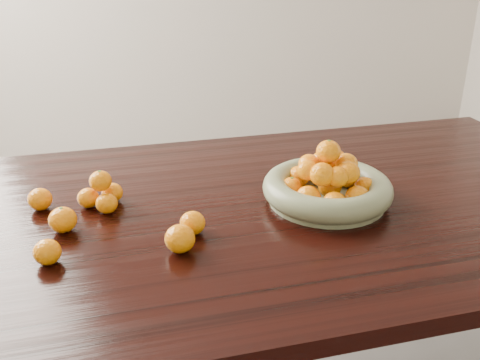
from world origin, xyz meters
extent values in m
cube|color=black|center=(0.00, 0.00, 0.73)|extent=(2.00, 1.00, 0.04)
cube|color=black|center=(0.93, 0.43, 0.35)|extent=(0.08, 0.08, 0.71)
cylinder|color=#6F7455|center=(0.20, -0.03, 0.76)|extent=(0.29, 0.29, 0.01)
torus|color=#6F7455|center=(0.20, -0.03, 0.79)|extent=(0.32, 0.32, 0.06)
ellipsoid|color=orange|center=(0.27, 0.01, 0.79)|extent=(0.05, 0.05, 0.05)
ellipsoid|color=orange|center=(0.22, 0.05, 0.79)|extent=(0.06, 0.06, 0.05)
ellipsoid|color=orange|center=(0.16, 0.05, 0.79)|extent=(0.06, 0.06, 0.05)
ellipsoid|color=orange|center=(0.12, -0.01, 0.79)|extent=(0.05, 0.05, 0.05)
ellipsoid|color=orange|center=(0.13, -0.08, 0.79)|extent=(0.06, 0.06, 0.06)
ellipsoid|color=orange|center=(0.18, -0.12, 0.79)|extent=(0.06, 0.06, 0.05)
ellipsoid|color=orange|center=(0.25, -0.10, 0.79)|extent=(0.06, 0.06, 0.05)
ellipsoid|color=orange|center=(0.29, -0.05, 0.79)|extent=(0.05, 0.05, 0.05)
ellipsoid|color=orange|center=(0.21, -0.03, 0.79)|extent=(0.06, 0.06, 0.05)
ellipsoid|color=orange|center=(0.23, 0.01, 0.84)|extent=(0.06, 0.06, 0.06)
ellipsoid|color=orange|center=(0.20, 0.02, 0.84)|extent=(0.06, 0.06, 0.05)
ellipsoid|color=orange|center=(0.16, 0.01, 0.84)|extent=(0.05, 0.05, 0.05)
ellipsoid|color=orange|center=(0.15, -0.03, 0.84)|extent=(0.05, 0.05, 0.05)
ellipsoid|color=orange|center=(0.17, -0.06, 0.84)|extent=(0.06, 0.06, 0.06)
ellipsoid|color=orange|center=(0.20, -0.08, 0.84)|extent=(0.05, 0.05, 0.05)
ellipsoid|color=orange|center=(0.24, -0.06, 0.84)|extent=(0.06, 0.06, 0.06)
ellipsoid|color=orange|center=(0.25, -0.02, 0.84)|extent=(0.06, 0.06, 0.06)
ellipsoid|color=orange|center=(0.20, -0.02, 0.88)|extent=(0.06, 0.06, 0.06)
ellipsoid|color=orange|center=(-0.33, 0.05, 0.77)|extent=(0.05, 0.05, 0.05)
ellipsoid|color=orange|center=(-0.31, 0.11, 0.77)|extent=(0.05, 0.05, 0.05)
ellipsoid|color=orange|center=(-0.37, 0.09, 0.77)|extent=(0.05, 0.05, 0.05)
ellipsoid|color=orange|center=(-0.34, 0.08, 0.82)|extent=(0.05, 0.05, 0.05)
ellipsoid|color=orange|center=(-0.43, -0.02, 0.78)|extent=(0.06, 0.06, 0.06)
ellipsoid|color=orange|center=(-0.19, -0.17, 0.78)|extent=(0.06, 0.06, 0.06)
ellipsoid|color=orange|center=(-0.15, -0.10, 0.78)|extent=(0.06, 0.06, 0.05)
ellipsoid|color=orange|center=(-0.48, 0.11, 0.78)|extent=(0.06, 0.06, 0.05)
ellipsoid|color=orange|center=(-0.45, -0.15, 0.78)|extent=(0.06, 0.06, 0.05)
camera|label=1|loc=(-0.31, -1.13, 1.34)|focal=40.00mm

